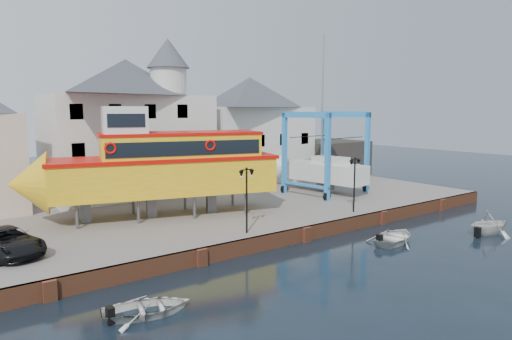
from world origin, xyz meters
TOP-DOWN VIEW (x-y plane):
  - ground at (0.00, 0.00)m, footprint 140.00×140.00m
  - hardstanding at (0.00, 11.00)m, footprint 44.00×22.00m
  - quay_wall at (-0.00, 0.10)m, footprint 44.00×0.47m
  - building_white_main at (-4.87, 18.39)m, footprint 14.00×8.30m
  - building_white_right at (9.00, 19.00)m, footprint 12.00×8.00m
  - shed_dark at (19.00, 17.00)m, footprint 8.00×7.00m
  - lamp_post_left at (-4.00, 1.20)m, footprint 1.12×0.32m
  - lamp_post_right at (6.00, 1.20)m, footprint 1.12×0.32m
  - tour_boat at (-7.08, 8.75)m, footprint 18.83×8.95m
  - travel_lift at (9.97, 9.20)m, footprint 7.42×9.86m
  - van at (-16.94, 5.24)m, footprint 3.68×5.69m
  - motorboat_b at (4.83, -3.50)m, footprint 4.80×3.97m
  - motorboat_c at (11.73, -6.33)m, footprint 4.11×3.79m
  - motorboat_d at (-12.92, -3.97)m, footprint 4.33×3.54m

SIDE VIEW (x-z plane):
  - ground at x=0.00m, z-range 0.00..0.00m
  - motorboat_b at x=4.83m, z-range -0.43..0.43m
  - motorboat_c at x=11.73m, z-range -0.90..0.90m
  - motorboat_d at x=-12.92m, z-range -0.39..0.39m
  - hardstanding at x=0.00m, z-range 0.00..1.00m
  - quay_wall at x=0.00m, z-range 0.00..1.00m
  - van at x=-16.94m, z-range 1.00..2.46m
  - shed_dark at x=19.00m, z-range 1.00..5.00m
  - travel_lift at x=9.97m, z-range -3.85..10.69m
  - lamp_post_left at x=-4.00m, z-range 2.07..6.27m
  - lamp_post_right at x=6.00m, z-range 2.07..6.27m
  - tour_boat at x=-7.08m, z-range 0.77..8.76m
  - building_white_right at x=9.00m, z-range 1.00..12.20m
  - building_white_main at x=-4.87m, z-range 0.34..14.34m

